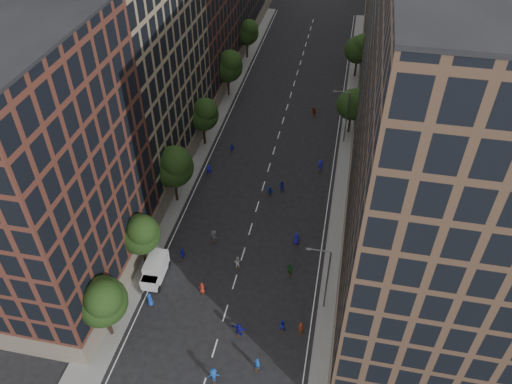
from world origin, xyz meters
TOP-DOWN VIEW (x-y plane):
  - ground at (0.00, 40.00)m, footprint 240.00×240.00m
  - sidewalk_left at (-12.00, 47.50)m, footprint 4.00×105.00m
  - sidewalk_right at (12.00, 47.50)m, footprint 4.00×105.00m
  - bldg_left_a at (-19.00, 11.00)m, footprint 14.00×22.00m
  - bldg_left_b at (-19.00, 35.00)m, footprint 14.00×26.00m
  - bldg_left_c at (-19.00, 58.00)m, footprint 14.00×20.00m
  - bldg_right_a at (19.00, 15.00)m, footprint 14.00×30.00m
  - bldg_right_b at (19.00, 44.00)m, footprint 14.00×28.00m
  - tree_left_0 at (-11.01, 3.85)m, footprint 5.20×5.20m
  - tree_left_1 at (-11.02, 13.86)m, footprint 4.80×4.80m
  - tree_left_2 at (-10.99, 25.83)m, footprint 5.60×5.60m
  - tree_left_3 at (-11.02, 39.85)m, footprint 5.00×5.00m
  - tree_left_4 at (-11.00, 55.84)m, footprint 5.40×5.40m
  - tree_left_5 at (-11.02, 71.86)m, footprint 4.80×4.80m
  - tree_right_a at (11.38, 47.85)m, footprint 5.00×5.00m
  - tree_right_b at (11.39, 67.85)m, footprint 5.20×5.20m
  - streetlamp_near at (10.37, 12.00)m, footprint 2.64×0.22m
  - streetlamp_far at (10.37, 45.00)m, footprint 2.64×0.22m
  - cargo_van at (-9.30, 12.38)m, footprint 2.37×4.82m
  - skater_0 at (-8.50, 8.39)m, footprint 1.00×0.79m
  - skater_1 at (4.80, 3.12)m, footprint 0.65×0.47m
  - skater_2 at (6.50, 8.14)m, footprint 0.82×0.67m
  - skater_3 at (0.88, 1.02)m, footprint 1.34×1.01m
  - skater_4 at (-7.08, 15.75)m, footprint 1.06×0.72m
  - skater_5 at (2.11, 6.63)m, footprint 1.67×0.69m
  - skater_6 at (-3.26, 11.26)m, footprint 0.86×0.70m
  - skater_7 at (8.50, 8.19)m, footprint 0.69×0.53m
  - skater_8 at (-0.18, 15.80)m, footprint 0.82×0.65m
  - skater_9 at (-4.06, 19.38)m, footprint 1.34×1.05m
  - skater_10 at (6.16, 15.98)m, footprint 1.05×0.61m
  - skater_11 at (1.30, 29.57)m, footprint 1.52×0.80m
  - skater_12 at (6.22, 21.07)m, footprint 0.86×0.57m
  - skater_13 at (-8.38, 32.40)m, footprint 0.81×0.65m
  - skater_14 at (2.71, 30.95)m, footprint 0.99×0.88m
  - skater_15 at (7.61, 36.93)m, footprint 1.17×0.77m
  - skater_16 at (-6.40, 38.67)m, footprint 0.97×0.54m
  - skater_17 at (4.97, 52.00)m, footprint 1.59×0.84m

SIDE VIEW (x-z plane):
  - ground at x=0.00m, z-range 0.00..0.00m
  - sidewalk_left at x=-12.00m, z-range 0.00..0.15m
  - sidewalk_right at x=12.00m, z-range 0.00..0.15m
  - skater_6 at x=-3.26m, z-range 0.00..1.53m
  - skater_2 at x=6.50m, z-range 0.00..1.54m
  - skater_11 at x=1.30m, z-range 0.00..1.57m
  - skater_16 at x=-6.40m, z-range 0.00..1.57m
  - skater_17 at x=4.97m, z-range 0.00..1.63m
  - skater_1 at x=4.80m, z-range 0.00..1.64m
  - skater_4 at x=-7.08m, z-range 0.00..1.66m
  - skater_8 at x=-0.18m, z-range 0.00..1.66m
  - skater_7 at x=8.50m, z-range 0.00..1.69m
  - skater_14 at x=2.71m, z-range 0.00..1.69m
  - skater_10 at x=6.16m, z-range 0.00..1.69m
  - skater_15 at x=7.61m, z-range 0.00..1.70m
  - skater_12 at x=6.22m, z-range 0.00..1.74m
  - skater_5 at x=2.11m, z-range 0.00..1.75m
  - skater_0 at x=-8.50m, z-range 0.00..1.80m
  - skater_9 at x=-4.06m, z-range 0.00..1.82m
  - skater_3 at x=0.88m, z-range 0.00..1.84m
  - skater_13 at x=-8.38m, z-range 0.00..1.91m
  - cargo_van at x=-9.30m, z-range 0.07..2.60m
  - streetlamp_near at x=10.37m, z-range 0.64..9.70m
  - streetlamp_far at x=10.37m, z-range 0.64..9.70m
  - tree_left_1 at x=-11.02m, z-range 1.45..9.66m
  - tree_right_a at x=11.38m, z-range 1.43..9.83m
  - tree_left_5 at x=-11.02m, z-range 1.51..9.84m
  - tree_left_3 at x=-11.02m, z-range 1.53..10.11m
  - tree_left_0 at x=-11.01m, z-range 1.54..10.37m
  - tree_right_b at x=11.39m, z-range 1.54..10.37m
  - tree_left_4 at x=-11.00m, z-range 1.56..10.63m
  - tree_left_2 at x=-10.99m, z-range 1.63..11.08m
  - bldg_left_c at x=-19.00m, z-range 0.00..28.00m
  - bldg_left_a at x=-19.00m, z-range 0.00..30.00m
  - bldg_right_b at x=19.00m, z-range 0.00..33.00m
  - bldg_left_b at x=-19.00m, z-range 0.00..34.00m
  - bldg_right_a at x=19.00m, z-range 0.00..36.00m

